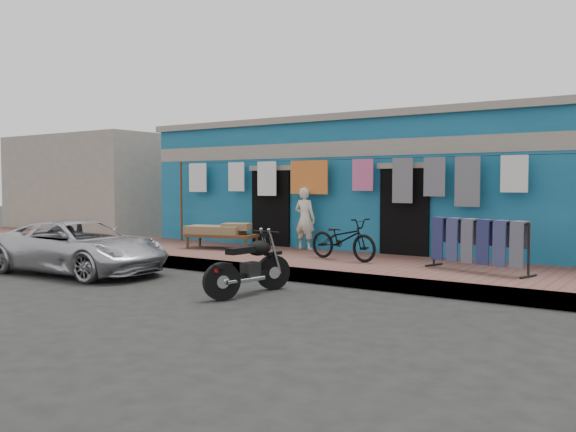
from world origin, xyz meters
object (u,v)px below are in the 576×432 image
object	(u,v)px
seated_person	(305,219)
car	(79,246)
bicycle	(343,234)
motorcycle	(249,264)
jeans_rack	(478,244)
charpoy	(222,236)

from	to	relation	value
seated_person	car	bearing A→B (deg)	59.64
bicycle	motorcycle	distance (m)	2.99
motorcycle	bicycle	bearing A→B (deg)	92.81
car	jeans_rack	bearing A→B (deg)	-70.70
bicycle	charpoy	xyz separation A→B (m)	(-3.41, 0.30, -0.23)
seated_person	jeans_rack	bearing A→B (deg)	164.13
car	seated_person	xyz separation A→B (m)	(2.52, 4.26, 0.43)
car	charpoy	bearing A→B (deg)	-17.44
seated_person	motorcycle	xyz separation A→B (m)	(1.64, -4.19, -0.47)
seated_person	bicycle	distance (m)	2.08
bicycle	motorcycle	bearing A→B (deg)	-170.78
charpoy	jeans_rack	distance (m)	6.12
car	jeans_rack	distance (m)	7.52
seated_person	charpoy	bearing A→B (deg)	27.83
charpoy	jeans_rack	size ratio (longest dim) A/B	0.93
car	motorcycle	xyz separation A→B (m)	(4.16, 0.07, -0.04)
seated_person	motorcycle	size ratio (longest dim) A/B	0.91
car	jeans_rack	world-z (taller)	jeans_rack
motorcycle	seated_person	bearing A→B (deg)	115.02
seated_person	motorcycle	bearing A→B (deg)	111.65
seated_person	bicycle	xyz separation A→B (m)	(1.68, -1.21, -0.20)
bicycle	jeans_rack	world-z (taller)	bicycle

